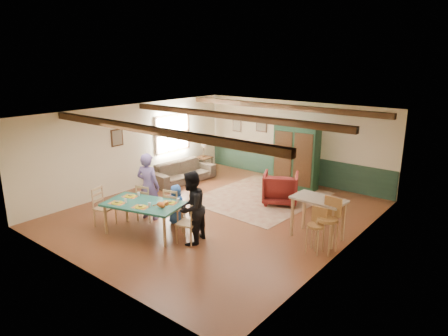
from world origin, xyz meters
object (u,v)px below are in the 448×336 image
Objects in this scene: dining_table at (144,218)px; sofa at (183,172)px; person_man at (148,186)px; armchair at (280,188)px; end_table at (204,165)px; table_lamp at (204,149)px; dining_chair_end_right at (187,222)px; bar_stool_right at (327,226)px; bar_stool_left at (315,231)px; person_woman at (191,208)px; dining_chair_far_left at (147,202)px; cat at (161,204)px; person_child at (176,204)px; dining_chair_end_left at (105,207)px; armoire at (296,156)px; dining_chair_far_right at (175,206)px; counter_table at (317,218)px.

dining_table is 4.19m from sofa.
person_man reaches higher than armchair.
end_table is 0.58m from table_lamp.
bar_stool_right is at bearing 104.79° from dining_chair_end_right.
bar_stool_left is (5.84, -1.89, 0.16)m from sofa.
person_woman is at bearing -144.69° from bar_stool_right.
dining_chair_far_left is 1.87m from person_woman.
person_child is at bearing 99.46° from cat.
armchair is 3.92m from table_lamp.
dining_chair_far_left is 0.98× the size of armchair.
bar_stool_left reaches higher than dining_chair_end_left.
end_table is (-3.45, -0.54, -0.77)m from armoire.
armchair is (1.25, 3.01, -0.03)m from dining_chair_far_right.
cat is (-0.56, -0.26, 0.37)m from dining_chair_end_right.
counter_table is at bearing 117.26° from dining_chair_end_right.
end_table is (-3.78, 0.94, -0.15)m from armchair.
bar_stool_right reaches higher than sofa.
dining_chair_far_left is 3.82m from armchair.
bar_stool_right reaches higher than counter_table.
dining_table reaches higher than sofa.
bar_stool_left is (3.42, 0.85, 0.01)m from dining_chair_far_right.
person_child reaches higher than sofa.
dining_chair_end_right is at bearing -90.00° from person_woman.
dining_chair_far_right reaches higher than dining_table.
dining_chair_far_left is 1.74× the size of table_lamp.
dining_chair_end_left is 0.58× the size of person_woman.
counter_table is 0.73m from bar_stool_left.
person_man is at bearing -168.51° from bar_stool_left.
dining_chair_end_right is 5.66m from table_lamp.
dining_chair_end_right is 1.74× the size of table_lamp.
dining_chair_far_left is 0.82m from dining_chair_far_right.
person_child is 3.58m from sofa.
dining_chair_far_right is at bearing 76.22° from dining_table.
dining_chair_far_right is at bearing -159.20° from bar_stool_right.
armoire is 0.94× the size of sofa.
armoire is at bearing -37.16° from dining_chair_end_left.
dining_chair_end_right is 0.55× the size of person_man.
bar_stool_left is (3.62, 1.67, 0.11)m from dining_table.
bar_stool_right is at bearing -57.18° from armoire.
person_child is 1.84× the size of table_lamp.
armchair is at bearing -13.90° from table_lamp.
table_lamp is at bearing 11.00° from sofa.
counter_table is (5.67, -2.43, 0.19)m from end_table.
dining_chair_far_right reaches higher than armchair.
dining_chair_far_right is at bearing -130.27° from person_woman.
dining_chair_far_right is (0.79, 0.22, 0.00)m from dining_chair_far_left.
cat is at bearing 136.55° from person_man.
end_table is 6.79m from bar_stool_right.
person_man is 1.77× the size of armchair.
table_lamp is (-0.11, 1.21, 0.55)m from sofa.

